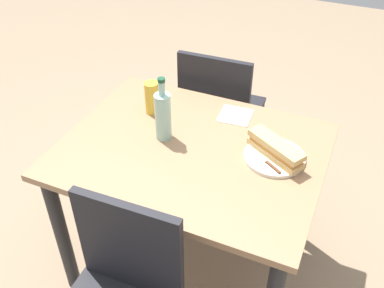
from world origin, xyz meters
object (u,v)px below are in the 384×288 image
Objects in this scene: dining_table at (192,169)px; knife_near at (266,162)px; chair_near at (219,111)px; plate_near at (274,157)px; water_bottle at (163,115)px; baguette_sandwich_near at (276,149)px; beer_glass at (152,98)px.

dining_table is 6.77× the size of knife_near.
chair_near reaches higher than knife_near.
chair_near is (0.11, -0.61, -0.11)m from dining_table.
dining_table is 4.37× the size of plate_near.
knife_near is 0.45m from water_bottle.
beer_glass is (0.59, -0.10, 0.03)m from baguette_sandwich_near.
baguette_sandwich_near is 0.90× the size of water_bottle.
baguette_sandwich_near is at bearing 170.23° from beer_glass.
beer_glass is (0.27, -0.17, 0.19)m from dining_table.
beer_glass is at bearing -9.77° from plate_near.
beer_glass is (0.58, -0.16, 0.06)m from knife_near.
water_bottle is at bearing -0.58° from knife_near.
plate_near is at bearing 0.00° from baguette_sandwich_near.
chair_near is 3.13× the size of water_bottle.
dining_table is 0.37m from beer_glass.
plate_near is 1.55× the size of knife_near.
beer_glass is (0.59, -0.10, 0.07)m from plate_near.
chair_near reaches higher than plate_near.
plate_near is 0.06m from knife_near.
knife_near is (0.02, 0.05, 0.01)m from plate_near.
beer_glass is at bearing -32.35° from dining_table.
beer_glass reaches higher than dining_table.
knife_near is (-0.41, 0.59, 0.24)m from chair_near.
knife_near is (0.02, 0.05, -0.03)m from baguette_sandwich_near.
plate_near is (-0.43, 0.54, 0.23)m from chair_near.
dining_table is at bearing 147.65° from beer_glass.
baguette_sandwich_near is 0.47m from water_bottle.
beer_glass is at bearing -9.77° from baguette_sandwich_near.
dining_table is 3.75× the size of water_bottle.
water_bottle is at bearing 6.03° from plate_near.
plate_near is (-0.32, -0.07, 0.12)m from dining_table.
water_bottle is (0.44, -0.00, 0.09)m from knife_near.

